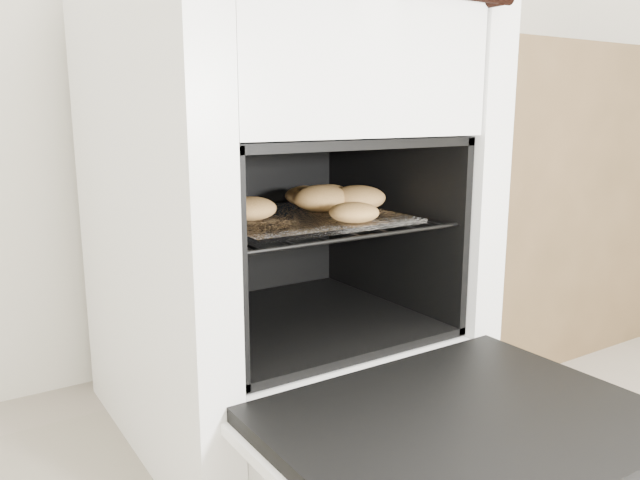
{
  "coord_description": "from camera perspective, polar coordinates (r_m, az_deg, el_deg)",
  "views": [
    {
      "loc": [
        -0.67,
        0.03,
        0.67
      ],
      "look_at": [
        -0.05,
        0.99,
        0.43
      ],
      "focal_mm": 35.0,
      "sensor_mm": 36.0,
      "label": 1
    }
  ],
  "objects": [
    {
      "name": "foil_sheet",
      "position": [
        1.22,
        -1.65,
        2.05
      ],
      "size": [
        0.36,
        0.32,
        0.01
      ],
      "primitive_type": "cube",
      "color": "white",
      "rests_on": "oven_rack"
    },
    {
      "name": "baked_rolls",
      "position": [
        1.26,
        0.24,
        3.68
      ],
      "size": [
        0.38,
        0.34,
        0.05
      ],
      "color": "tan",
      "rests_on": "foil_sheet"
    },
    {
      "name": "oven_rack",
      "position": [
        1.24,
        -2.16,
        1.89
      ],
      "size": [
        0.47,
        0.45,
        0.01
      ],
      "color": "black",
      "rests_on": "stove"
    },
    {
      "name": "oven_door",
      "position": [
        0.96,
        13.14,
        -16.5
      ],
      "size": [
        0.58,
        0.45,
        0.04
      ],
      "color": "black",
      "rests_on": "stove"
    },
    {
      "name": "stove",
      "position": [
        1.29,
        -3.79,
        3.49
      ],
      "size": [
        0.64,
        0.71,
        0.98
      ],
      "color": "white",
      "rests_on": "ground"
    },
    {
      "name": "counter",
      "position": [
        1.97,
        17.59,
        3.96
      ],
      "size": [
        0.84,
        0.56,
        0.83
      ],
      "primitive_type": "cube",
      "rotation": [
        0.0,
        0.0,
        -0.01
      ],
      "color": "brown",
      "rests_on": "ground"
    }
  ]
}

